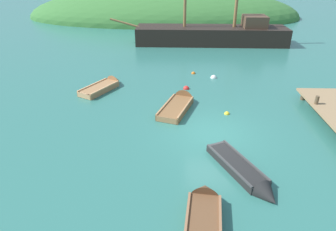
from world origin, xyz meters
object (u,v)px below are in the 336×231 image
buoy_red (186,89)px  buoy_white (213,78)px  rowboat_near_dock (203,219)px  buoy_orange (193,74)px  buoy_yellow (227,114)px  rowboat_center (179,105)px  rowboat_outer_left (105,87)px  rowboat_far (245,174)px  sailing_ship (212,38)px

buoy_red → buoy_white: buoy_white is taller
rowboat_near_dock → buoy_red: bearing=7.9°
buoy_orange → buoy_yellow: bearing=-76.7°
rowboat_center → buoy_orange: bearing=7.6°
rowboat_outer_left → rowboat_far: size_ratio=0.91×
sailing_ship → rowboat_near_dock: (-2.58, -23.37, -0.51)m
rowboat_outer_left → buoy_yellow: rowboat_outer_left is taller
buoy_white → buoy_orange: (-1.41, 0.90, 0.00)m
rowboat_near_dock → buoy_white: bearing=-0.9°
buoy_red → buoy_yellow: bearing=-59.0°
buoy_white → rowboat_outer_left: bearing=-163.2°
rowboat_near_dock → buoy_yellow: size_ratio=13.13×
sailing_ship → rowboat_far: (-0.82, -21.05, -0.52)m
buoy_red → buoy_orange: size_ratio=1.36×
buoy_yellow → buoy_orange: size_ratio=0.98×
buoy_white → rowboat_center: bearing=-117.2°
rowboat_near_dock → rowboat_outer_left: rowboat_outer_left is taller
sailing_ship → rowboat_far: bearing=88.1°
sailing_ship → buoy_orange: size_ratio=58.81×
buoy_red → buoy_white: (2.00, 2.12, 0.00)m
buoy_yellow → buoy_red: size_ratio=0.72×
rowboat_outer_left → buoy_white: (7.34, 2.22, -0.11)m
rowboat_far → rowboat_center: rowboat_center is taller
buoy_red → buoy_orange: bearing=78.9°
sailing_ship → rowboat_outer_left: bearing=56.5°
rowboat_center → buoy_white: (2.46, 4.80, -0.11)m
rowboat_far → buoy_red: bearing=167.0°
rowboat_outer_left → buoy_orange: rowboat_outer_left is taller
buoy_yellow → rowboat_outer_left: bearing=155.2°
buoy_yellow → buoy_white: (-0.14, 5.68, 0.00)m
sailing_ship → buoy_yellow: sailing_ship is taller
rowboat_near_dock → buoy_orange: rowboat_near_dock is taller
rowboat_center → buoy_red: bearing=8.3°
rowboat_far → rowboat_center: (-2.53, 6.20, 0.01)m
buoy_red → rowboat_near_dock: bearing=-88.5°
rowboat_outer_left → buoy_yellow: 8.25m
rowboat_outer_left → buoy_red: (5.35, 0.10, -0.11)m
buoy_white → buoy_yellow: bearing=-88.6°
rowboat_outer_left → buoy_yellow: size_ratio=11.88×
buoy_orange → sailing_ship: bearing=75.9°
rowboat_far → buoy_orange: bearing=161.0°
sailing_ship → buoy_red: 12.52m
buoy_yellow → buoy_white: buoy_white is taller
rowboat_near_dock → buoy_yellow: rowboat_near_dock is taller
buoy_red → rowboat_outer_left: bearing=-178.9°
rowboat_near_dock → rowboat_far: size_ratio=1.01×
sailing_ship → buoy_white: 10.10m
rowboat_near_dock → buoy_red: 11.21m
rowboat_outer_left → buoy_white: rowboat_outer_left is taller
buoy_orange → rowboat_center: bearing=-100.5°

